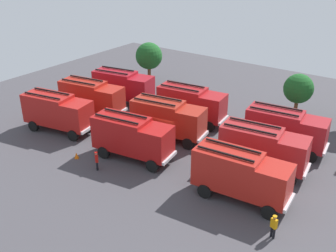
{
  "coord_description": "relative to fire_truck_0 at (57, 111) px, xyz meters",
  "views": [
    {
      "loc": [
        19.95,
        -27.76,
        17.5
      ],
      "look_at": [
        0.0,
        0.0,
        1.4
      ],
      "focal_mm": 42.54,
      "sensor_mm": 36.0,
      "label": 1
    }
  ],
  "objects": [
    {
      "name": "ground_plane",
      "position": [
        9.98,
        4.82,
        -2.15
      ],
      "size": [
        56.71,
        56.71,
        0.0
      ],
      "primitive_type": "plane",
      "color": "#423F44"
    },
    {
      "name": "fire_truck_0",
      "position": [
        0.0,
        0.0,
        0.0
      ],
      "size": [
        7.52,
        3.77,
        3.88
      ],
      "rotation": [
        0.0,
        0.0,
        0.18
      ],
      "color": "#A91915",
      "rests_on": "ground"
    },
    {
      "name": "fire_truck_1",
      "position": [
        9.58,
        0.07,
        0.0
      ],
      "size": [
        7.47,
        3.56,
        3.88
      ],
      "rotation": [
        0.0,
        0.0,
        0.14
      ],
      "color": "#A41212",
      "rests_on": "ground"
    },
    {
      "name": "fire_truck_2",
      "position": [
        19.92,
        0.04,
        0.0
      ],
      "size": [
        7.37,
        3.22,
        3.88
      ],
      "rotation": [
        0.0,
        0.0,
        0.08
      ],
      "color": "#AC1E16",
      "rests_on": "ground"
    },
    {
      "name": "fire_truck_3",
      "position": [
        -0.19,
        4.83,
        0.0
      ],
      "size": [
        7.49,
        3.66,
        3.88
      ],
      "rotation": [
        0.0,
        0.0,
        0.16
      ],
      "color": "#A61F15",
      "rests_on": "ground"
    },
    {
      "name": "fire_truck_4",
      "position": [
        9.81,
        5.02,
        0.0
      ],
      "size": [
        7.49,
        3.64,
        3.88
      ],
      "rotation": [
        0.0,
        0.0,
        0.16
      ],
      "color": "#9F2216",
      "rests_on": "ground"
    },
    {
      "name": "fire_truck_5",
      "position": [
        19.57,
        4.77,
        0.0
      ],
      "size": [
        7.45,
        3.48,
        3.88
      ],
      "rotation": [
        0.0,
        0.0,
        0.13
      ],
      "color": "maroon",
      "rests_on": "ground"
    },
    {
      "name": "fire_truck_6",
      "position": [
        0.2,
        9.5,
        0.0
      ],
      "size": [
        7.51,
        3.74,
        3.88
      ],
      "rotation": [
        0.0,
        0.0,
        0.17
      ],
      "color": "maroon",
      "rests_on": "ground"
    },
    {
      "name": "fire_truck_7",
      "position": [
        9.59,
        9.49,
        0.0
      ],
      "size": [
        7.43,
        3.42,
        3.88
      ],
      "rotation": [
        0.0,
        0.0,
        0.12
      ],
      "color": "#A2181B",
      "rests_on": "ground"
    },
    {
      "name": "fire_truck_8",
      "position": [
        19.75,
        9.3,
        0.0
      ],
      "size": [
        7.43,
        3.4,
        3.88
      ],
      "rotation": [
        0.0,
        0.0,
        0.11
      ],
      "color": "maroon",
      "rests_on": "ground"
    },
    {
      "name": "firefighter_0",
      "position": [
        8.05,
        11.47,
        -1.2
      ],
      "size": [
        0.45,
        0.3,
        1.71
      ],
      "rotation": [
        0.0,
        0.0,
        4.87
      ],
      "color": "black",
      "rests_on": "ground"
    },
    {
      "name": "firefighter_1",
      "position": [
        8.45,
        -3.18,
        -1.23
      ],
      "size": [
        0.48,
        0.45,
        1.66
      ],
      "rotation": [
        0.0,
        0.0,
        4.03
      ],
      "color": "black",
      "rests_on": "ground"
    },
    {
      "name": "firefighter_3",
      "position": [
        23.61,
        -2.59,
        -1.2
      ],
      "size": [
        0.48,
        0.37,
        1.71
      ],
      "rotation": [
        0.0,
        0.0,
        1.21
      ],
      "color": "black",
      "rests_on": "ground"
    },
    {
      "name": "tree_0",
      "position": [
        -1.79,
        16.92,
        1.49
      ],
      "size": [
        3.5,
        3.5,
        5.42
      ],
      "color": "brown",
      "rests_on": "ground"
    },
    {
      "name": "tree_1",
      "position": [
        18.06,
        17.07,
        1.11
      ],
      "size": [
        3.13,
        3.13,
        4.85
      ],
      "color": "brown",
      "rests_on": "ground"
    },
    {
      "name": "traffic_cone_0",
      "position": [
        20.48,
        2.76,
        -1.84
      ],
      "size": [
        0.44,
        0.44,
        0.63
      ],
      "primitive_type": "cone",
      "color": "#F2600C",
      "rests_on": "ground"
    },
    {
      "name": "traffic_cone_1",
      "position": [
        6.99,
        2.91,
        -1.79
      ],
      "size": [
        0.5,
        0.5,
        0.72
      ],
      "primitive_type": "cone",
      "color": "#F2600C",
      "rests_on": "ground"
    },
    {
      "name": "traffic_cone_2",
      "position": [
        5.61,
        -2.89,
        -1.87
      ],
      "size": [
        0.4,
        0.4,
        0.57
      ],
      "primitive_type": "cone",
      "color": "#F2600C",
      "rests_on": "ground"
    }
  ]
}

